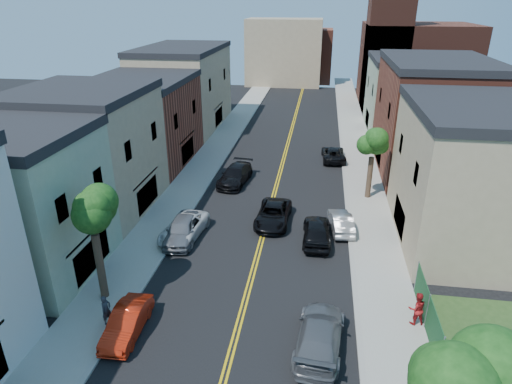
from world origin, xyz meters
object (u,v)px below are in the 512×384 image
at_px(white_pickup, 184,228).
at_px(pedestrian_right, 417,309).
at_px(black_car_right, 317,231).
at_px(black_suv_lane, 273,214).
at_px(pedestrian_left, 106,310).
at_px(silver_car_right, 341,222).
at_px(dark_car_right_far, 333,154).
at_px(red_sedan, 127,322).
at_px(grey_car_left, 182,230).
at_px(grey_car_right, 320,335).
at_px(black_car_left, 235,175).

height_order(white_pickup, pedestrian_right, pedestrian_right).
height_order(black_car_right, black_suv_lane, black_car_right).
bearing_deg(white_pickup, pedestrian_left, -91.21).
bearing_deg(silver_car_right, dark_car_right_far, -96.41).
xyz_separation_m(red_sedan, pedestrian_right, (14.45, 2.73, 0.40)).
bearing_deg(dark_car_right_far, red_sedan, 65.41).
distance_m(grey_car_left, black_suv_lane, 6.93).
bearing_deg(grey_car_right, dark_car_right_far, -86.86).
xyz_separation_m(white_pickup, black_car_right, (9.30, 0.78, 0.10)).
bearing_deg(black_suv_lane, black_car_left, 123.01).
distance_m(black_car_left, black_suv_lane, 8.39).
height_order(white_pickup, grey_car_left, grey_car_left).
height_order(black_car_right, pedestrian_right, pedestrian_right).
bearing_deg(pedestrian_right, white_pickup, -37.92).
xyz_separation_m(black_car_right, pedestrian_left, (-10.50, -10.25, 0.15)).
relative_size(black_car_left, dark_car_right_far, 1.11).
bearing_deg(black_car_right, grey_car_right, 90.79).
distance_m(black_car_left, pedestrian_right, 21.63).
distance_m(grey_car_right, silver_car_right, 12.21).
relative_size(dark_car_right_far, black_suv_lane, 0.96).
distance_m(white_pickup, pedestrian_left, 9.55).
bearing_deg(black_suv_lane, white_pickup, -150.82).
bearing_deg(black_suv_lane, black_car_right, -32.41).
distance_m(black_car_right, pedestrian_left, 14.67).
relative_size(grey_car_left, black_car_right, 1.00).
bearing_deg(black_car_left, black_car_right, -44.35).
bearing_deg(grey_car_right, black_suv_lane, -68.52).
distance_m(red_sedan, black_car_left, 20.21).
bearing_deg(grey_car_left, grey_car_right, -46.03).
bearing_deg(dark_car_right_far, black_car_left, 36.69).
xyz_separation_m(white_pickup, black_suv_lane, (6.00, 3.06, 0.01)).
relative_size(red_sedan, grey_car_left, 0.86).
bearing_deg(dark_car_right_far, pedestrian_left, 62.85).
distance_m(white_pickup, dark_car_right_far, 20.81).
bearing_deg(silver_car_right, grey_car_right, 75.98).
height_order(red_sedan, pedestrian_right, pedestrian_right).
bearing_deg(black_car_right, silver_car_right, -133.44).
xyz_separation_m(grey_car_left, pedestrian_right, (14.52, -6.73, 0.26)).
bearing_deg(white_pickup, grey_car_right, -38.45).
relative_size(white_pickup, black_suv_lane, 0.99).
relative_size(red_sedan, grey_car_right, 0.77).
bearing_deg(pedestrian_right, black_car_left, -65.34).
relative_size(grey_car_left, black_suv_lane, 0.93).
height_order(black_car_right, dark_car_right_far, black_car_right).
xyz_separation_m(black_car_left, dark_car_right_far, (8.95, 7.62, -0.11)).
bearing_deg(grey_car_left, black_suv_lane, 27.21).
distance_m(red_sedan, black_suv_lane, 14.23).
bearing_deg(grey_car_left, dark_car_right_far, 56.95).
height_order(black_car_left, silver_car_right, black_car_left).
bearing_deg(red_sedan, dark_car_right_far, 67.60).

